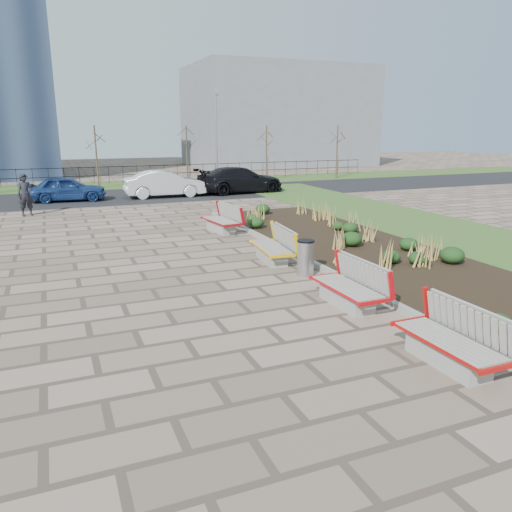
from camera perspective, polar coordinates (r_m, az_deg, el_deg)
name	(u,v)px	position (r m, az deg, el deg)	size (l,w,h in m)	color
ground	(242,350)	(9.19, -1.56, -10.71)	(120.00, 120.00, 0.00)	#876D5D
planting_bed	(370,253)	(16.21, 12.95, 0.33)	(4.50, 18.00, 0.10)	black
planting_curb	(305,259)	(15.00, 5.65, -0.40)	(0.16, 18.00, 0.15)	gray
grass_verge_near	(484,241)	(19.31, 24.57, 1.53)	(5.00, 38.00, 0.04)	#33511E
grass_verge_far	(97,186)	(36.11, -17.73, 7.63)	(80.00, 5.00, 0.04)	#33511E
road	(107,197)	(30.18, -16.70, 6.46)	(80.00, 7.00, 0.02)	black
bench_a	(449,338)	(9.06, 21.17, -8.69)	(0.90, 2.10, 1.00)	#BC0E0C
bench_b	(347,285)	(11.36, 10.35, -3.23)	(0.90, 2.10, 1.00)	red
bench_c	(271,245)	(14.89, 1.77, 1.23)	(0.90, 2.10, 1.00)	yellow
bench_d	(221,219)	(19.27, -4.07, 4.26)	(0.90, 2.10, 1.00)	#A90B10
litter_bin	(305,258)	(13.54, 5.66, -0.27)	(0.45, 0.45, 0.96)	#B2B2B7
pedestrian	(26,195)	(24.99, -24.84, 6.35)	(0.69, 0.45, 1.90)	black
car_blue	(67,189)	(29.07, -20.77, 7.22)	(1.61, 4.00, 1.36)	navy
car_silver	(165,184)	(29.37, -10.38, 8.13)	(1.59, 4.57, 1.50)	#BABEC3
car_black	(240,180)	(30.80, -1.82, 8.69)	(2.19, 5.39, 1.56)	black
tree_c	(97,157)	(34.46, -17.76, 10.71)	(1.40, 1.40, 4.00)	#4C3D2D
tree_d	(187,155)	(35.48, -7.90, 11.34)	(1.40, 1.40, 4.00)	#4C3D2D
tree_e	(266,154)	(37.44, 1.20, 11.63)	(1.40, 1.40, 4.00)	#4C3D2D
tree_f	(337,152)	(40.21, 9.23, 11.65)	(1.40, 1.40, 4.00)	#4C3D2D
lamp_east	(216,140)	(35.52, -4.54, 13.05)	(0.24, 0.60, 6.00)	gray
railing_fence	(94,175)	(37.54, -18.01, 8.80)	(44.00, 0.10, 1.20)	black
building_grey	(277,117)	(54.82, 2.46, 15.62)	(18.00, 12.00, 10.00)	slate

